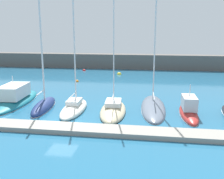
# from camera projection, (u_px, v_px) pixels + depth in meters

# --- Properties ---
(ground_plane) EXTENTS (120.00, 120.00, 0.00)m
(ground_plane) POSITION_uv_depth(u_px,v_px,m) (61.00, 124.00, 23.54)
(ground_plane) COLOR #236084
(dock_pier) EXTENTS (35.41, 2.05, 0.40)m
(dock_pier) POSITION_uv_depth(u_px,v_px,m) (55.00, 128.00, 22.16)
(dock_pier) COLOR gray
(dock_pier) RESTS_ON ground_plane
(breakwater_seawall) EXTENTS (108.00, 3.04, 3.09)m
(breakwater_seawall) POSITION_uv_depth(u_px,v_px,m) (115.00, 61.00, 57.58)
(breakwater_seawall) COLOR #5B5651
(breakwater_seawall) RESTS_ON ground_plane
(motorboat_teal_third) EXTENTS (4.15, 10.66, 3.57)m
(motorboat_teal_third) POSITION_uv_depth(u_px,v_px,m) (15.00, 99.00, 30.33)
(motorboat_teal_third) COLOR #19707F
(motorboat_teal_third) RESTS_ON ground_plane
(sailboat_navy_fourth) EXTENTS (2.31, 6.86, 12.76)m
(sailboat_navy_fourth) POSITION_uv_depth(u_px,v_px,m) (44.00, 105.00, 28.17)
(sailboat_navy_fourth) COLOR navy
(sailboat_navy_fourth) RESTS_ON ground_plane
(sailboat_ivory_fifth) EXTENTS (2.31, 6.93, 13.61)m
(sailboat_ivory_fifth) POSITION_uv_depth(u_px,v_px,m) (74.00, 108.00, 27.31)
(sailboat_ivory_fifth) COLOR silver
(sailboat_ivory_fifth) RESTS_ON ground_plane
(sailboat_sand_sixth) EXTENTS (3.06, 7.78, 13.39)m
(sailboat_sand_sixth) POSITION_uv_depth(u_px,v_px,m) (113.00, 110.00, 26.87)
(sailboat_sand_sixth) COLOR beige
(sailboat_sand_sixth) RESTS_ON ground_plane
(sailboat_slate_seventh) EXTENTS (2.85, 10.15, 15.93)m
(sailboat_slate_seventh) POSITION_uv_depth(u_px,v_px,m) (153.00, 107.00, 28.07)
(sailboat_slate_seventh) COLOR slate
(sailboat_slate_seventh) RESTS_ON ground_plane
(motorboat_red_eighth) EXTENTS (1.77, 6.65, 3.45)m
(motorboat_red_eighth) POSITION_uv_depth(u_px,v_px,m) (189.00, 111.00, 25.93)
(motorboat_red_eighth) COLOR #B72D28
(motorboat_red_eighth) RESTS_ON ground_plane
(mooring_buoy_red) EXTENTS (0.66, 0.66, 0.66)m
(mooring_buoy_red) POSITION_uv_depth(u_px,v_px,m) (84.00, 71.00, 54.22)
(mooring_buoy_red) COLOR red
(mooring_buoy_red) RESTS_ON ground_plane
(mooring_buoy_orange) EXTENTS (0.64, 0.64, 0.64)m
(mooring_buoy_orange) POSITION_uv_depth(u_px,v_px,m) (77.00, 82.00, 42.76)
(mooring_buoy_orange) COLOR orange
(mooring_buoy_orange) RESTS_ON ground_plane
(mooring_buoy_yellow) EXTENTS (0.83, 0.83, 0.83)m
(mooring_buoy_yellow) POSITION_uv_depth(u_px,v_px,m) (119.00, 74.00, 49.75)
(mooring_buoy_yellow) COLOR yellow
(mooring_buoy_yellow) RESTS_ON ground_plane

